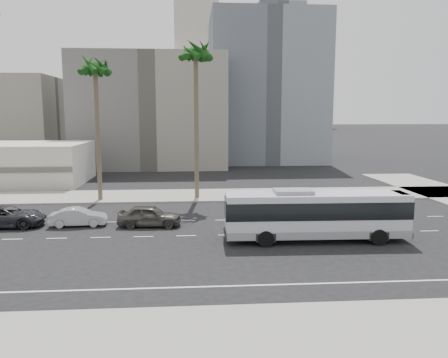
{
  "coord_description": "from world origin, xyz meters",
  "views": [
    {
      "loc": [
        -5.54,
        -30.61,
        8.57
      ],
      "look_at": [
        -3.0,
        4.0,
        3.48
      ],
      "focal_mm": 35.43,
      "sensor_mm": 36.0,
      "label": 1
    }
  ],
  "objects": [
    {
      "name": "city_bus",
      "position": [
        2.86,
        -1.74,
        1.86
      ],
      "size": [
        12.41,
        3.03,
        3.55
      ],
      "rotation": [
        0.0,
        0.0,
        -0.02
      ],
      "color": "silver",
      "rests_on": "ground"
    },
    {
      "name": "ground",
      "position": [
        0.0,
        0.0,
        0.0
      ],
      "size": [
        700.0,
        700.0,
        0.0
      ],
      "primitive_type": "plane",
      "color": "black",
      "rests_on": "ground"
    },
    {
      "name": "sidewalk_south",
      "position": [
        0.0,
        -15.5,
        0.07
      ],
      "size": [
        120.0,
        7.0,
        0.15
      ],
      "primitive_type": "cube",
      "color": "gray",
      "rests_on": "ground"
    },
    {
      "name": "midrise_beige_far",
      "position": [
        -38.0,
        50.0,
        7.5
      ],
      "size": [
        18.0,
        16.0,
        15.0
      ],
      "primitive_type": "cube",
      "color": "slate",
      "rests_on": "ground"
    },
    {
      "name": "highrise_far",
      "position": [
        70.0,
        260.0,
        30.0
      ],
      "size": [
        22.0,
        22.0,
        60.0
      ],
      "primitive_type": "cube",
      "color": "slate",
      "rests_on": "ground"
    },
    {
      "name": "sidewalk_north",
      "position": [
        0.0,
        15.5,
        0.07
      ],
      "size": [
        120.0,
        7.0,
        0.15
      ],
      "primitive_type": "cube",
      "color": "gray",
      "rests_on": "ground"
    },
    {
      "name": "palm_mid",
      "position": [
        -14.7,
        13.58,
        12.77
      ],
      "size": [
        4.59,
        4.59,
        14.19
      ],
      "rotation": [
        0.0,
        0.0,
        -0.35
      ],
      "color": "brown",
      "rests_on": "ground"
    },
    {
      "name": "palm_near",
      "position": [
        -5.05,
        13.92,
        14.21
      ],
      "size": [
        4.66,
        4.66,
        15.69
      ],
      "rotation": [
        0.0,
        0.0,
        -0.09
      ],
      "color": "brown",
      "rests_on": "ground"
    },
    {
      "name": "car_a",
      "position": [
        -8.84,
        3.01,
        0.83
      ],
      "size": [
        2.24,
        4.96,
        1.65
      ],
      "primitive_type": "imported",
      "rotation": [
        0.0,
        0.0,
        1.51
      ],
      "color": "#46433D",
      "rests_on": "ground"
    },
    {
      "name": "midrise_gray_center",
      "position": [
        8.0,
        52.0,
        13.0
      ],
      "size": [
        20.0,
        20.0,
        26.0
      ],
      "primitive_type": "cube",
      "color": "slate",
      "rests_on": "ground"
    },
    {
      "name": "car_c",
      "position": [
        -19.84,
        3.59,
        0.81
      ],
      "size": [
        3.04,
        6.0,
        1.63
      ],
      "primitive_type": "imported",
      "rotation": [
        0.0,
        0.0,
        1.63
      ],
      "color": "#27272C",
      "rests_on": "ground"
    },
    {
      "name": "midrise_beige_west",
      "position": [
        -12.0,
        45.0,
        9.0
      ],
      "size": [
        24.0,
        18.0,
        18.0
      ],
      "primitive_type": "cube",
      "color": "slate",
      "rests_on": "ground"
    },
    {
      "name": "highrise_right",
      "position": [
        45.0,
        230.0,
        35.0
      ],
      "size": [
        26.0,
        26.0,
        70.0
      ],
      "primitive_type": "cube",
      "color": "slate",
      "rests_on": "ground"
    },
    {
      "name": "car_b",
      "position": [
        -14.34,
        3.48,
        0.7
      ],
      "size": [
        1.75,
        4.35,
        1.41
      ],
      "primitive_type": "imported",
      "rotation": [
        0.0,
        0.0,
        1.63
      ],
      "color": "#A7A8AF",
      "rests_on": "ground"
    },
    {
      "name": "civic_tower",
      "position": [
        -2.0,
        250.0,
        38.83
      ],
      "size": [
        42.0,
        42.0,
        129.0
      ],
      "color": "beige",
      "rests_on": "ground"
    }
  ]
}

